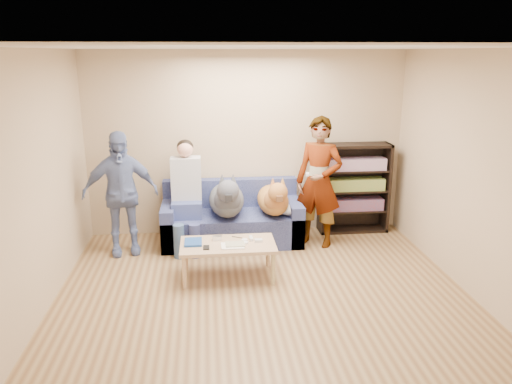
{
  "coord_description": "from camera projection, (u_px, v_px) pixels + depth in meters",
  "views": [
    {
      "loc": [
        -0.58,
        -4.5,
        2.56
      ],
      "look_at": [
        0.0,
        1.2,
        0.95
      ],
      "focal_mm": 35.0,
      "sensor_mm": 36.0,
      "label": 1
    }
  ],
  "objects": [
    {
      "name": "ground",
      "position": [
        268.0,
        314.0,
        5.06
      ],
      "size": [
        5.0,
        5.0,
        0.0
      ],
      "primitive_type": "plane",
      "color": "brown",
      "rests_on": "ground"
    },
    {
      "name": "ceiling",
      "position": [
        270.0,
        47.0,
        4.35
      ],
      "size": [
        5.0,
        5.0,
        0.0
      ],
      "primitive_type": "plane",
      "rotation": [
        3.14,
        0.0,
        0.0
      ],
      "color": "white",
      "rests_on": "ground"
    },
    {
      "name": "wall_back",
      "position": [
        247.0,
        144.0,
        7.1
      ],
      "size": [
        4.5,
        0.0,
        4.5
      ],
      "primitive_type": "plane",
      "rotation": [
        1.57,
        0.0,
        0.0
      ],
      "color": "tan",
      "rests_on": "ground"
    },
    {
      "name": "wall_front",
      "position": [
        337.0,
        335.0,
        2.31
      ],
      "size": [
        4.5,
        0.0,
        4.5
      ],
      "primitive_type": "plane",
      "rotation": [
        -1.57,
        0.0,
        0.0
      ],
      "color": "tan",
      "rests_on": "ground"
    },
    {
      "name": "wall_left",
      "position": [
        21.0,
        197.0,
        4.48
      ],
      "size": [
        0.0,
        5.0,
        5.0
      ],
      "primitive_type": "plane",
      "rotation": [
        1.57,
        0.0,
        1.57
      ],
      "color": "tan",
      "rests_on": "ground"
    },
    {
      "name": "wall_right",
      "position": [
        495.0,
        184.0,
        4.93
      ],
      "size": [
        0.0,
        5.0,
        5.0
      ],
      "primitive_type": "plane",
      "rotation": [
        1.57,
        0.0,
        -1.57
      ],
      "color": "tan",
      "rests_on": "ground"
    },
    {
      "name": "blanket",
      "position": [
        291.0,
        209.0,
        6.79
      ],
      "size": [
        0.42,
        0.36,
        0.15
      ],
      "primitive_type": "ellipsoid",
      "color": "#B5B6BB",
      "rests_on": "sofa"
    },
    {
      "name": "person_standing_right",
      "position": [
        319.0,
        182.0,
        6.68
      ],
      "size": [
        0.77,
        0.7,
        1.76
      ],
      "primitive_type": "imported",
      "rotation": [
        0.0,
        0.0,
        -0.58
      ],
      "color": "gray",
      "rests_on": "ground"
    },
    {
      "name": "person_standing_left",
      "position": [
        120.0,
        193.0,
        6.39
      ],
      "size": [
        1.01,
        0.58,
        1.62
      ],
      "primitive_type": "imported",
      "rotation": [
        0.0,
        0.0,
        0.21
      ],
      "color": "#6E83B1",
      "rests_on": "ground"
    },
    {
      "name": "held_controller",
      "position": [
        308.0,
        174.0,
        6.42
      ],
      "size": [
        0.07,
        0.13,
        0.03
      ],
      "primitive_type": "cube",
      "rotation": [
        0.0,
        0.0,
        -0.24
      ],
      "color": "silver",
      "rests_on": "person_standing_right"
    },
    {
      "name": "notebook_blue",
      "position": [
        193.0,
        242.0,
        5.79
      ],
      "size": [
        0.2,
        0.26,
        0.03
      ],
      "primitive_type": "cube",
      "color": "navy",
      "rests_on": "coffee_table"
    },
    {
      "name": "papers",
      "position": [
        233.0,
        246.0,
        5.69
      ],
      "size": [
        0.26,
        0.2,
        0.02
      ],
      "primitive_type": "cube",
      "color": "white",
      "rests_on": "coffee_table"
    },
    {
      "name": "magazine",
      "position": [
        235.0,
        244.0,
        5.71
      ],
      "size": [
        0.22,
        0.17,
        0.01
      ],
      "primitive_type": "cube",
      "color": "#AAA788",
      "rests_on": "coffee_table"
    },
    {
      "name": "camera_silver",
      "position": [
        217.0,
        238.0,
        5.88
      ],
      "size": [
        0.11,
        0.06,
        0.05
      ],
      "primitive_type": "cube",
      "color": "silver",
      "rests_on": "coffee_table"
    },
    {
      "name": "controller_a",
      "position": [
        251.0,
        238.0,
        5.9
      ],
      "size": [
        0.04,
        0.13,
        0.03
      ],
      "primitive_type": "cube",
      "color": "silver",
      "rests_on": "coffee_table"
    },
    {
      "name": "controller_b",
      "position": [
        258.0,
        240.0,
        5.83
      ],
      "size": [
        0.09,
        0.06,
        0.03
      ],
      "primitive_type": "cube",
      "color": "silver",
      "rests_on": "coffee_table"
    },
    {
      "name": "headphone_cup_a",
      "position": [
        245.0,
        243.0,
        5.78
      ],
      "size": [
        0.07,
        0.07,
        0.02
      ],
      "primitive_type": "cylinder",
      "color": "white",
      "rests_on": "coffee_table"
    },
    {
      "name": "headphone_cup_b",
      "position": [
        245.0,
        240.0,
        5.86
      ],
      "size": [
        0.07,
        0.07,
        0.02
      ],
      "primitive_type": "cylinder",
      "color": "white",
      "rests_on": "coffee_table"
    },
    {
      "name": "pen_orange",
      "position": [
        227.0,
        248.0,
        5.63
      ],
      "size": [
        0.13,
        0.06,
        0.01
      ],
      "primitive_type": "cylinder",
      "rotation": [
        0.0,
        1.57,
        0.35
      ],
      "color": "orange",
      "rests_on": "coffee_table"
    },
    {
      "name": "pen_black",
      "position": [
        237.0,
        237.0,
        5.97
      ],
      "size": [
        0.13,
        0.08,
        0.01
      ],
      "primitive_type": "cylinder",
      "rotation": [
        0.0,
        1.57,
        -0.52
      ],
      "color": "black",
      "rests_on": "coffee_table"
    },
    {
      "name": "wallet",
      "position": [
        206.0,
        248.0,
        5.64
      ],
      "size": [
        0.07,
        0.12,
        0.02
      ],
      "primitive_type": "cube",
      "color": "black",
      "rests_on": "coffee_table"
    },
    {
      "name": "sofa",
      "position": [
        232.0,
        221.0,
        6.96
      ],
      "size": [
        1.9,
        0.85,
        0.82
      ],
      "color": "#515B93",
      "rests_on": "ground"
    },
    {
      "name": "person_seated",
      "position": [
        186.0,
        191.0,
        6.65
      ],
      "size": [
        0.4,
        0.73,
        1.47
      ],
      "color": "#425192",
      "rests_on": "sofa"
    },
    {
      "name": "dog_gray",
      "position": [
        227.0,
        199.0,
        6.67
      ],
      "size": [
        0.47,
        1.28,
        0.68
      ],
      "color": "#4F535A",
      "rests_on": "sofa"
    },
    {
      "name": "dog_tan",
      "position": [
        274.0,
        199.0,
        6.74
      ],
      "size": [
        0.42,
        1.17,
        0.61
      ],
      "color": "#AE6D35",
      "rests_on": "sofa"
    },
    {
      "name": "coffee_table",
      "position": [
        228.0,
        247.0,
        5.8
      ],
      "size": [
        1.1,
        0.6,
        0.42
      ],
      "color": "tan",
      "rests_on": "ground"
    },
    {
      "name": "bookshelf",
      "position": [
        354.0,
        186.0,
        7.26
      ],
      "size": [
        1.0,
        0.34,
        1.3
      ],
      "color": "black",
      "rests_on": "ground"
    }
  ]
}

